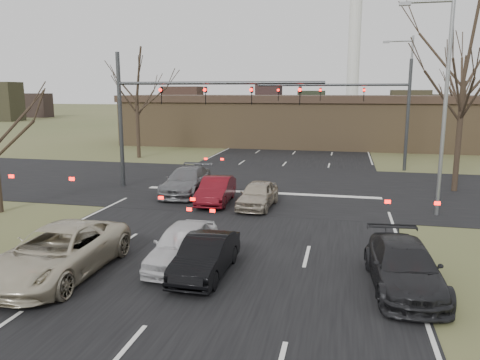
# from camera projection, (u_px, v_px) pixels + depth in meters

# --- Properties ---
(ground) EXTENTS (360.00, 360.00, 0.00)m
(ground) POSITION_uv_depth(u_px,v_px,m) (184.00, 281.00, 14.38)
(ground) COLOR #4B542C
(ground) RESTS_ON ground
(road_main) EXTENTS (14.00, 300.00, 0.02)m
(road_main) POSITION_uv_depth(u_px,v_px,m) (315.00, 129.00, 71.87)
(road_main) COLOR black
(road_main) RESTS_ON ground
(road_cross) EXTENTS (200.00, 14.00, 0.02)m
(road_cross) POSITION_uv_depth(u_px,v_px,m) (266.00, 186.00, 28.75)
(road_cross) COLOR black
(road_cross) RESTS_ON ground
(building) EXTENTS (42.40, 10.40, 5.30)m
(building) POSITION_uv_depth(u_px,v_px,m) (320.00, 120.00, 49.86)
(building) COLOR brown
(building) RESTS_ON ground
(mast_arm_near) EXTENTS (12.12, 0.24, 8.00)m
(mast_arm_near) POSITION_uv_depth(u_px,v_px,m) (172.00, 103.00, 27.02)
(mast_arm_near) COLOR #383A3D
(mast_arm_near) RESTS_ON ground
(mast_arm_far) EXTENTS (11.12, 0.24, 8.00)m
(mast_arm_far) POSITION_uv_depth(u_px,v_px,m) (368.00, 101.00, 34.14)
(mast_arm_far) COLOR #383A3D
(mast_arm_far) RESTS_ON ground
(streetlight_right_near) EXTENTS (2.34, 0.25, 10.00)m
(streetlight_right_near) POSITION_uv_depth(u_px,v_px,m) (442.00, 95.00, 21.01)
(streetlight_right_near) COLOR gray
(streetlight_right_near) RESTS_ON ground
(streetlight_right_far) EXTENTS (2.34, 0.25, 10.00)m
(streetlight_right_far) POSITION_uv_depth(u_px,v_px,m) (407.00, 93.00, 37.19)
(streetlight_right_far) COLOR gray
(streetlight_right_far) RESTS_ON ground
(tree_right_near) EXTENTS (6.90, 6.90, 11.50)m
(tree_right_near) POSITION_uv_depth(u_px,v_px,m) (468.00, 33.00, 25.67)
(tree_right_near) COLOR black
(tree_right_near) RESTS_ON ground
(tree_left_far) EXTENTS (5.70, 5.70, 9.50)m
(tree_left_far) POSITION_uv_depth(u_px,v_px,m) (136.00, 72.00, 39.77)
(tree_left_far) COLOR black
(tree_left_far) RESTS_ON ground
(tree_right_far) EXTENTS (5.40, 5.40, 9.00)m
(tree_right_far) POSITION_uv_depth(u_px,v_px,m) (462.00, 78.00, 43.37)
(tree_right_far) COLOR black
(tree_right_far) RESTS_ON ground
(car_silver_suv) EXTENTS (2.64, 5.65, 1.56)m
(car_silver_suv) POSITION_uv_depth(u_px,v_px,m) (58.00, 252.00, 14.69)
(car_silver_suv) COLOR beige
(car_silver_suv) RESTS_ON ground
(car_white_sedan) EXTENTS (1.72, 4.16, 1.41)m
(car_white_sedan) POSITION_uv_depth(u_px,v_px,m) (183.00, 245.00, 15.64)
(car_white_sedan) COLOR silver
(car_white_sedan) RESTS_ON ground
(car_black_hatch) EXTENTS (1.39, 3.86, 1.27)m
(car_black_hatch) POSITION_uv_depth(u_px,v_px,m) (206.00, 256.00, 14.78)
(car_black_hatch) COLOR black
(car_black_hatch) RESTS_ON ground
(car_charcoal_sedan) EXTENTS (2.29, 4.85, 1.37)m
(car_charcoal_sedan) POSITION_uv_depth(u_px,v_px,m) (404.00, 267.00, 13.72)
(car_charcoal_sedan) COLOR black
(car_charcoal_sedan) RESTS_ON ground
(car_grey_ahead) EXTENTS (2.28, 5.23, 1.50)m
(car_grey_ahead) POSITION_uv_depth(u_px,v_px,m) (187.00, 181.00, 26.43)
(car_grey_ahead) COLOR slate
(car_grey_ahead) RESTS_ON ground
(car_red_ahead) EXTENTS (1.70, 4.20, 1.36)m
(car_red_ahead) POSITION_uv_depth(u_px,v_px,m) (216.00, 190.00, 24.29)
(car_red_ahead) COLOR #5A0C14
(car_red_ahead) RESTS_ON ground
(car_silver_ahead) EXTENTS (1.78, 3.96, 1.32)m
(car_silver_ahead) POSITION_uv_depth(u_px,v_px,m) (258.00, 195.00, 23.39)
(car_silver_ahead) COLOR #B1A58F
(car_silver_ahead) RESTS_ON ground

